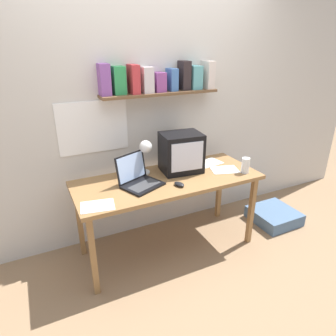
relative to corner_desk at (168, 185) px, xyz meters
The scene contains 12 objects.
ground_plane 0.68m from the corner_desk, ahead, with size 12.00×12.00×0.00m, color #907152.
back_wall 0.78m from the corner_desk, 89.85° to the left, with size 5.60×0.24×2.60m.
corner_desk is the anchor object (origin of this frame).
crt_monitor 0.33m from the corner_desk, 29.03° to the left, with size 0.39×0.32×0.36m.
laptop 0.31m from the corner_desk, behind, with size 0.40×0.38×0.26m.
desk_lamp 0.36m from the corner_desk, 134.43° to the left, with size 0.14×0.19×0.33m.
juice_glass 0.74m from the corner_desk, 15.75° to the right, with size 0.07×0.07×0.14m.
computer_mouse 0.20m from the corner_desk, 84.10° to the right, with size 0.09×0.12×0.03m.
open_notebook 0.53m from the corner_desk, 16.11° to the left, with size 0.31×0.23×0.00m.
loose_paper_near_laptop 0.57m from the corner_desk, ahead, with size 0.29×0.25×0.00m.
loose_paper_near_monitor 0.72m from the corner_desk, 162.79° to the right, with size 0.27×0.22×0.00m.
floor_cushion 1.42m from the corner_desk, ahead, with size 0.46×0.46×0.13m.
Camera 1 is at (-1.05, -2.17, 1.88)m, focal length 32.00 mm.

